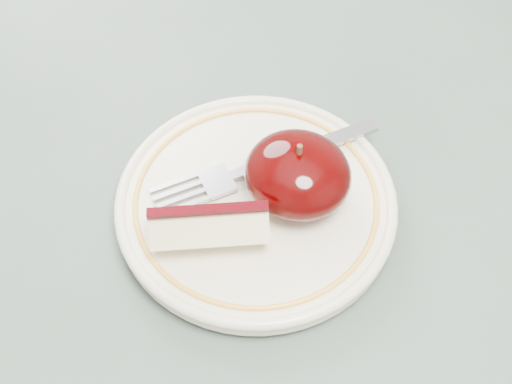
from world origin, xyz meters
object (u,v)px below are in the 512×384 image
Objects in this scene: plate at (256,203)px; apple_half at (298,174)px; fork at (263,165)px; table at (188,190)px.

plate is 2.67× the size of apple_half.
fork is at bearing 170.71° from apple_half.
table is 0.15m from plate.
table is 5.27× the size of fork.
apple_half is 0.47× the size of fork.
plate is at bearing -124.44° from fork.
table is at bearing 173.91° from apple_half.
fork is at bearing 114.42° from plate.
plate is at bearing -135.96° from apple_half.
plate is (0.10, -0.03, 0.10)m from table.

